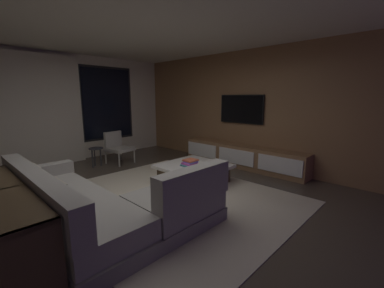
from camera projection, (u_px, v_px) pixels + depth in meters
floor at (148, 203)px, 3.86m from camera, size 9.20×9.20×0.00m
back_wall_with_window at (55, 109)px, 6.03m from camera, size 6.60×0.30×2.70m
media_wall at (253, 109)px, 5.78m from camera, size 0.12×7.80×2.70m
ceiling at (141, 17)px, 3.36m from camera, size 8.20×8.20×0.00m
area_rug at (169, 198)px, 4.04m from camera, size 3.20×3.80×0.01m
sectional_couch at (99, 207)px, 3.07m from camera, size 1.98×2.50×0.82m
coffee_table at (194, 173)px, 4.75m from camera, size 1.16×1.16×0.36m
book_stack_on_coffee_table at (190, 163)px, 4.65m from camera, size 0.30×0.24×0.12m
accent_chair_near_window at (117, 146)px, 6.18m from camera, size 0.63×0.64×0.78m
side_stool at (96, 151)px, 5.81m from camera, size 0.32×0.32×0.46m
media_console at (243, 157)px, 5.81m from camera, size 0.46×3.10×0.52m
mounted_tv at (241, 109)px, 5.87m from camera, size 0.05×1.16×0.67m
console_table_behind_couch at (5, 220)px, 2.48m from camera, size 0.40×2.10×0.74m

